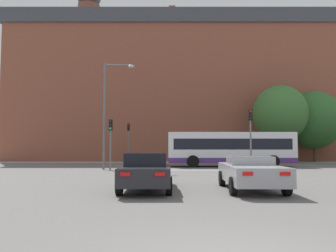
{
  "coord_description": "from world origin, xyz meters",
  "views": [
    {
      "loc": [
        -1.03,
        -4.64,
        1.64
      ],
      "look_at": [
        -0.94,
        22.88,
        3.45
      ],
      "focal_mm": 35.0,
      "sensor_mm": 36.0,
      "label": 1
    }
  ],
  "objects_px": {
    "car_roadster_right": "(249,172)",
    "pedestrian_waiting": "(247,153)",
    "traffic_light_near_right": "(249,129)",
    "traffic_light_near_left": "(109,136)",
    "bus_crossing_lead": "(229,148)",
    "car_saloon_left": "(145,171)",
    "traffic_light_far_left": "(127,136)",
    "street_lamp_junction": "(108,104)"
  },
  "relations": [
    {
      "from": "car_saloon_left",
      "to": "bus_crossing_lead",
      "type": "distance_m",
      "value": 16.6
    },
    {
      "from": "car_roadster_right",
      "to": "street_lamp_junction",
      "type": "xyz_separation_m",
      "value": [
        -7.61,
        11.84,
        4.2
      ]
    },
    {
      "from": "traffic_light_near_left",
      "to": "pedestrian_waiting",
      "type": "relative_size",
      "value": 2.14
    },
    {
      "from": "street_lamp_junction",
      "to": "car_roadster_right",
      "type": "bearing_deg",
      "value": -57.27
    },
    {
      "from": "car_saloon_left",
      "to": "traffic_light_far_left",
      "type": "xyz_separation_m",
      "value": [
        -3.51,
        23.22,
        2.14
      ]
    },
    {
      "from": "traffic_light_near_right",
      "to": "car_saloon_left",
      "type": "bearing_deg",
      "value": -121.9
    },
    {
      "from": "bus_crossing_lead",
      "to": "traffic_light_near_left",
      "type": "bearing_deg",
      "value": -65.9
    },
    {
      "from": "car_roadster_right",
      "to": "pedestrian_waiting",
      "type": "height_order",
      "value": "pedestrian_waiting"
    },
    {
      "from": "pedestrian_waiting",
      "to": "traffic_light_far_left",
      "type": "bearing_deg",
      "value": -45.07
    },
    {
      "from": "car_roadster_right",
      "to": "street_lamp_junction",
      "type": "height_order",
      "value": "street_lamp_junction"
    },
    {
      "from": "traffic_light_far_left",
      "to": "traffic_light_near_left",
      "type": "relative_size",
      "value": 1.16
    },
    {
      "from": "car_saloon_left",
      "to": "street_lamp_junction",
      "type": "xyz_separation_m",
      "value": [
        -3.59,
        11.71,
        4.14
      ]
    },
    {
      "from": "car_saloon_left",
      "to": "traffic_light_near_left",
      "type": "relative_size",
      "value": 1.3
    },
    {
      "from": "traffic_light_far_left",
      "to": "bus_crossing_lead",
      "type": "bearing_deg",
      "value": -38.93
    },
    {
      "from": "traffic_light_near_right",
      "to": "bus_crossing_lead",
      "type": "bearing_deg",
      "value": 99.12
    },
    {
      "from": "car_saloon_left",
      "to": "traffic_light_near_left",
      "type": "xyz_separation_m",
      "value": [
        -3.36,
        11.1,
        1.76
      ]
    },
    {
      "from": "traffic_light_near_right",
      "to": "street_lamp_junction",
      "type": "distance_m",
      "value": 10.67
    },
    {
      "from": "traffic_light_near_left",
      "to": "street_lamp_junction",
      "type": "distance_m",
      "value": 2.47
    },
    {
      "from": "traffic_light_far_left",
      "to": "pedestrian_waiting",
      "type": "height_order",
      "value": "traffic_light_far_left"
    },
    {
      "from": "traffic_light_near_left",
      "to": "pedestrian_waiting",
      "type": "bearing_deg",
      "value": 43.95
    },
    {
      "from": "pedestrian_waiting",
      "to": "bus_crossing_lead",
      "type": "bearing_deg",
      "value": 19.55
    },
    {
      "from": "car_saloon_left",
      "to": "traffic_light_near_right",
      "type": "relative_size",
      "value": 1.09
    },
    {
      "from": "bus_crossing_lead",
      "to": "traffic_light_far_left",
      "type": "relative_size",
      "value": 2.49
    },
    {
      "from": "bus_crossing_lead",
      "to": "traffic_light_near_right",
      "type": "height_order",
      "value": "traffic_light_near_right"
    },
    {
      "from": "car_saloon_left",
      "to": "traffic_light_far_left",
      "type": "distance_m",
      "value": 23.58
    },
    {
      "from": "traffic_light_near_left",
      "to": "traffic_light_near_right",
      "type": "bearing_deg",
      "value": -0.18
    },
    {
      "from": "pedestrian_waiting",
      "to": "traffic_light_near_left",
      "type": "bearing_deg",
      "value": -3.42
    },
    {
      "from": "bus_crossing_lead",
      "to": "street_lamp_junction",
      "type": "height_order",
      "value": "street_lamp_junction"
    },
    {
      "from": "traffic_light_near_left",
      "to": "traffic_light_near_right",
      "type": "relative_size",
      "value": 0.84
    },
    {
      "from": "car_saloon_left",
      "to": "pedestrian_waiting",
      "type": "height_order",
      "value": "pedestrian_waiting"
    },
    {
      "from": "car_roadster_right",
      "to": "traffic_light_near_right",
      "type": "relative_size",
      "value": 1.04
    },
    {
      "from": "car_roadster_right",
      "to": "traffic_light_near_right",
      "type": "distance_m",
      "value": 11.78
    },
    {
      "from": "traffic_light_far_left",
      "to": "car_roadster_right",
      "type": "bearing_deg",
      "value": -72.12
    },
    {
      "from": "car_saloon_left",
      "to": "traffic_light_far_left",
      "type": "bearing_deg",
      "value": 97.47
    },
    {
      "from": "traffic_light_far_left",
      "to": "traffic_light_near_left",
      "type": "xyz_separation_m",
      "value": [
        0.16,
        -12.12,
        -0.37
      ]
    },
    {
      "from": "car_saloon_left",
      "to": "car_roadster_right",
      "type": "relative_size",
      "value": 1.04
    },
    {
      "from": "street_lamp_junction",
      "to": "traffic_light_near_left",
      "type": "bearing_deg",
      "value": -69.11
    },
    {
      "from": "traffic_light_far_left",
      "to": "car_saloon_left",
      "type": "bearing_deg",
      "value": -81.4
    },
    {
      "from": "traffic_light_near_left",
      "to": "street_lamp_junction",
      "type": "bearing_deg",
      "value": 110.89
    },
    {
      "from": "traffic_light_near_right",
      "to": "traffic_light_near_left",
      "type": "bearing_deg",
      "value": 179.82
    },
    {
      "from": "traffic_light_near_right",
      "to": "traffic_light_far_left",
      "type": "bearing_deg",
      "value": 130.57
    },
    {
      "from": "car_roadster_right",
      "to": "traffic_light_near_left",
      "type": "bearing_deg",
      "value": 124.83
    }
  ]
}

